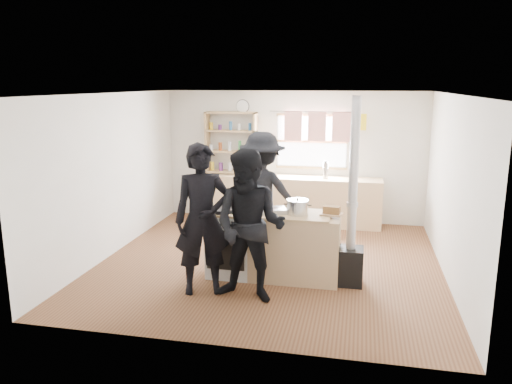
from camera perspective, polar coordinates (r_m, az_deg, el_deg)
ground at (r=7.60m, az=1.57°, el=-8.06°), size 5.00×5.00×0.01m
back_counter at (r=9.57m, az=3.99°, el=-0.91°), size 3.40×0.55×0.90m
shelving_unit at (r=9.73m, az=-2.86°, el=5.68°), size 1.00×0.28×1.20m
thermos at (r=9.38m, az=7.95°, el=2.49°), size 0.10×0.10×0.31m
cooking_island at (r=6.91m, az=1.95°, el=-6.06°), size 1.97×0.64×0.93m
skillet_greens at (r=6.80m, az=-3.95°, el=-2.07°), size 0.45×0.45×0.05m
roast_tray at (r=6.75m, az=1.85°, el=-2.08°), size 0.44×0.38×0.06m
stockpot_stove at (r=6.93m, az=-2.01°, el=-1.23°), size 0.25×0.25×0.20m
stockpot_counter at (r=6.68m, az=4.77°, el=-1.71°), size 0.30×0.30×0.22m
bread_board at (r=6.70m, az=8.64°, el=-2.19°), size 0.31×0.24×0.12m
flue_heater at (r=6.73m, az=10.78°, el=-5.15°), size 0.35×0.35×2.50m
person_near_left at (r=6.32m, az=-6.13°, el=-3.15°), size 0.82×0.68×1.93m
person_near_right at (r=6.06m, az=-0.70°, el=-3.98°), size 1.00×0.83×1.89m
person_far at (r=7.73m, az=0.69°, el=-0.23°), size 1.27×0.76×1.92m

